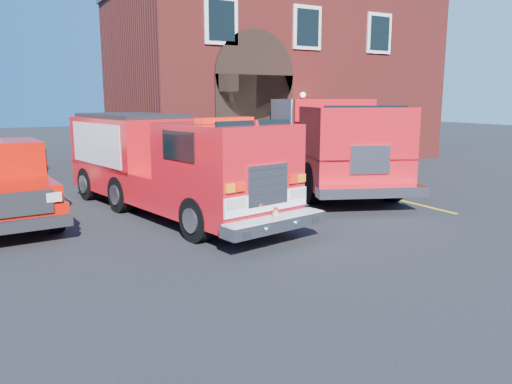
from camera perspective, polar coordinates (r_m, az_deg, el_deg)
ground at (r=10.78m, az=-3.06°, el=-5.77°), size 100.00×100.00×0.00m
parking_stripe_near at (r=15.36m, az=17.66°, el=-1.29°), size 0.12×3.00×0.01m
parking_stripe_mid at (r=17.52m, az=10.61°, el=0.46°), size 0.12×3.00×0.01m
parking_stripe_far at (r=19.90m, az=5.16°, el=1.80°), size 0.12×3.00×0.01m
fire_station at (r=26.94m, az=1.40°, el=13.20°), size 15.20×10.20×8.45m
fire_engine at (r=13.52m, az=-10.05°, el=3.33°), size 4.00×8.83×2.63m
secondary_truck at (r=17.96m, az=7.98°, el=6.08°), size 6.04×9.73×3.03m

